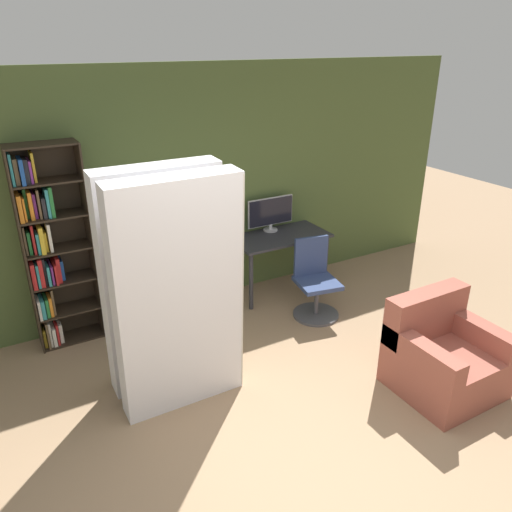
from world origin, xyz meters
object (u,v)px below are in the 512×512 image
mattress_near (180,298)px  armchair (442,356)px  office_chair (315,286)px  mattress_far (164,280)px  bookshelf (49,248)px  monitor (271,213)px

mattress_near → armchair: size_ratio=2.38×
office_chair → mattress_far: size_ratio=0.44×
office_chair → bookshelf: bearing=161.6°
office_chair → mattress_near: (-1.85, -0.68, 0.66)m
mattress_far → monitor: bearing=33.9°
office_chair → mattress_near: bearing=-159.8°
mattress_far → armchair: mattress_far is taller
office_chair → mattress_near: mattress_near is taller
armchair → monitor: bearing=96.4°
monitor → bookshelf: bookshelf is taller
bookshelf → armchair: 3.82m
monitor → office_chair: bearing=-86.5°
monitor → bookshelf: size_ratio=0.30×
office_chair → monitor: bearing=93.5°
monitor → mattress_far: 2.16m
monitor → office_chair: size_ratio=0.69×
mattress_far → armchair: bearing=-32.3°
office_chair → armchair: office_chair is taller
mattress_near → mattress_far: bearing=90.0°
monitor → bookshelf: 2.54m
bookshelf → armchair: bookshelf is taller
bookshelf → mattress_far: bearing=-57.5°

